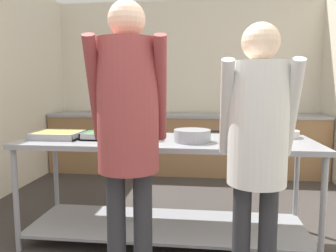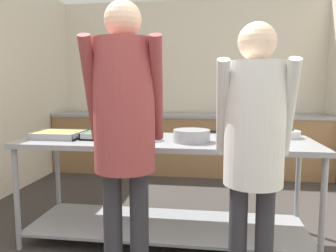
# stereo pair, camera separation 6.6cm
# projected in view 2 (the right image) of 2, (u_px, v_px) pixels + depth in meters

# --- Properties ---
(wall_rear) EXTENTS (4.24, 0.06, 2.65)m
(wall_rear) POSITION_uv_depth(u_px,v_px,m) (190.00, 86.00, 5.25)
(wall_rear) COLOR beige
(wall_rear) RESTS_ON ground_plane
(back_counter) EXTENTS (4.08, 0.65, 0.90)m
(back_counter) POSITION_uv_depth(u_px,v_px,m) (188.00, 143.00, 4.99)
(back_counter) COLOR olive
(back_counter) RESTS_ON ground_plane
(serving_counter) EXTENTS (2.40, 0.79, 0.87)m
(serving_counter) POSITION_uv_depth(u_px,v_px,m) (166.00, 172.00, 2.75)
(serving_counter) COLOR gray
(serving_counter) RESTS_ON ground_plane
(serving_tray_vegetables) EXTENTS (0.39, 0.33, 0.05)m
(serving_tray_vegetables) POSITION_uv_depth(u_px,v_px,m) (59.00, 135.00, 2.80)
(serving_tray_vegetables) COLOR gray
(serving_tray_vegetables) RESTS_ON serving_counter
(serving_tray_greens) EXTENTS (0.40, 0.27, 0.05)m
(serving_tray_greens) POSITION_uv_depth(u_px,v_px,m) (107.00, 136.00, 2.76)
(serving_tray_greens) COLOR gray
(serving_tray_greens) RESTS_ON serving_counter
(plate_stack) EXTENTS (0.23, 0.23, 0.07)m
(plate_stack) POSITION_uv_depth(u_px,v_px,m) (147.00, 136.00, 2.67)
(plate_stack) COLOR white
(plate_stack) RESTS_ON serving_counter
(sauce_pan) EXTENTS (0.43, 0.29, 0.10)m
(sauce_pan) POSITION_uv_depth(u_px,v_px,m) (192.00, 135.00, 2.59)
(sauce_pan) COLOR gray
(sauce_pan) RESTS_ON serving_counter
(serving_tray_roast) EXTENTS (0.39, 0.29, 0.05)m
(serving_tray_roast) POSITION_uv_depth(u_px,v_px,m) (251.00, 142.00, 2.45)
(serving_tray_roast) COLOR gray
(serving_tray_roast) RESTS_ON serving_counter
(broccoli_bowl) EXTENTS (0.22, 0.22, 0.11)m
(broccoli_bowl) POSITION_uv_depth(u_px,v_px,m) (287.00, 133.00, 2.80)
(broccoli_bowl) COLOR #B2B2B7
(broccoli_bowl) RESTS_ON serving_counter
(guest_serving_left) EXTENTS (0.43, 0.33, 1.65)m
(guest_serving_left) POSITION_uv_depth(u_px,v_px,m) (254.00, 136.00, 1.84)
(guest_serving_left) COLOR #2D2D33
(guest_serving_left) RESTS_ON ground_plane
(guest_serving_right) EXTENTS (0.48, 0.39, 1.78)m
(guest_serving_right) POSITION_uv_depth(u_px,v_px,m) (124.00, 121.00, 1.89)
(guest_serving_right) COLOR #2D2D33
(guest_serving_right) RESTS_ON ground_plane
(water_bottle) EXTENTS (0.08, 0.08, 0.22)m
(water_bottle) POSITION_uv_depth(u_px,v_px,m) (244.00, 108.00, 4.86)
(water_bottle) COLOR silver
(water_bottle) RESTS_ON back_counter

